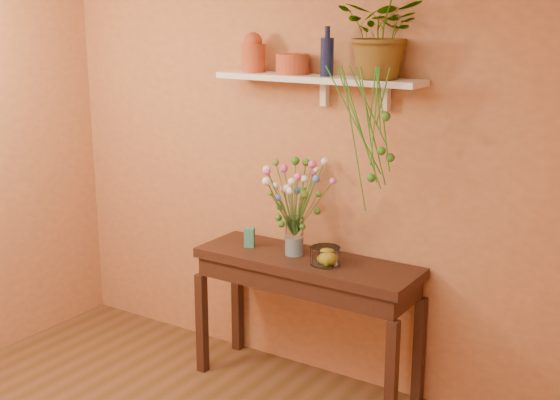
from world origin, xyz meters
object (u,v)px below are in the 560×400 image
at_px(bouquet, 294,187).
at_px(sideboard, 306,277).
at_px(glass_bowl, 325,257).
at_px(blue_bottle, 327,56).
at_px(spider_plant, 384,31).
at_px(glass_vase, 294,239).
at_px(terracotta_jug, 253,53).

bearing_deg(bouquet, sideboard, -5.59).
bearing_deg(glass_bowl, bouquet, 167.46).
xyz_separation_m(blue_bottle, spider_plant, (0.35, -0.00, 0.14)).
relative_size(blue_bottle, glass_bowl, 1.59).
height_order(sideboard, bouquet, bouquet).
bearing_deg(glass_bowl, sideboard, 163.32).
height_order(sideboard, glass_vase, glass_vase).
height_order(terracotta_jug, blue_bottle, blue_bottle).
distance_m(blue_bottle, glass_bowl, 1.17).
distance_m(sideboard, terracotta_jug, 1.41).
bearing_deg(spider_plant, blue_bottle, 179.37).
bearing_deg(terracotta_jug, blue_bottle, -0.13).
bearing_deg(blue_bottle, glass_bowl, -58.23).
relative_size(glass_vase, bouquet, 0.50).
bearing_deg(glass_bowl, glass_vase, 167.32).
xyz_separation_m(sideboard, blue_bottle, (0.06, 0.11, 1.32)).
bearing_deg(terracotta_jug, sideboard, -13.65).
xyz_separation_m(spider_plant, glass_vase, (-0.51, -0.10, -1.25)).
relative_size(blue_bottle, bouquet, 0.59).
relative_size(terracotta_jug, bouquet, 0.51).
xyz_separation_m(spider_plant, bouquet, (-0.51, -0.10, -0.92)).
distance_m(sideboard, glass_vase, 0.24).
height_order(blue_bottle, glass_bowl, blue_bottle).
relative_size(terracotta_jug, glass_bowl, 1.35).
bearing_deg(spider_plant, bouquet, -169.10).
bearing_deg(glass_vase, sideboard, -5.85).
bearing_deg(spider_plant, sideboard, -165.39).
relative_size(sideboard, glass_bowl, 7.87).
bearing_deg(spider_plant, glass_bowl, -148.87).
distance_m(sideboard, spider_plant, 1.53).
xyz_separation_m(terracotta_jug, blue_bottle, (0.52, -0.00, -0.00)).
xyz_separation_m(terracotta_jug, spider_plant, (0.87, -0.01, 0.14)).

